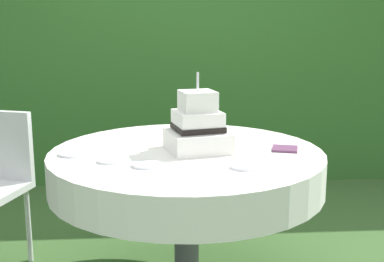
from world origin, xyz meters
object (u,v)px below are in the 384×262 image
(cake_table, at_px, (186,171))
(napkin_stack, at_px, (285,149))
(serving_plate_near, at_px, (147,165))
(serving_plate_left, at_px, (243,167))
(serving_plate_right, at_px, (110,161))
(serving_plate_far, at_px, (73,154))
(wedding_cake, at_px, (198,128))

(cake_table, relative_size, napkin_stack, 10.99)
(serving_plate_near, bearing_deg, cake_table, 52.82)
(serving_plate_left, bearing_deg, serving_plate_right, 166.61)
(serving_plate_near, relative_size, serving_plate_far, 0.95)
(serving_plate_near, xyz_separation_m, serving_plate_far, (-0.36, 0.22, 0.00))
(serving_plate_near, distance_m, serving_plate_far, 0.42)
(serving_plate_left, height_order, serving_plate_right, same)
(serving_plate_right, bearing_deg, wedding_cake, 24.10)
(cake_table, xyz_separation_m, wedding_cake, (0.06, 0.01, 0.22))
(serving_plate_far, height_order, serving_plate_left, same)
(wedding_cake, distance_m, napkin_stack, 0.45)
(serving_plate_left, xyz_separation_m, napkin_stack, (0.26, 0.30, 0.00))
(serving_plate_far, relative_size, napkin_stack, 1.13)
(napkin_stack, bearing_deg, serving_plate_near, -160.46)
(serving_plate_right, bearing_deg, serving_plate_near, -25.76)
(serving_plate_left, bearing_deg, cake_table, 126.45)
(wedding_cake, bearing_deg, napkin_stack, -3.25)
(cake_table, distance_m, napkin_stack, 0.50)
(wedding_cake, bearing_deg, serving_plate_far, -175.66)
(wedding_cake, bearing_deg, cake_table, -166.28)
(serving_plate_near, distance_m, serving_plate_right, 0.19)
(serving_plate_far, xyz_separation_m, serving_plate_right, (0.19, -0.14, 0.00))
(cake_table, height_order, serving_plate_near, serving_plate_near)
(wedding_cake, height_order, serving_plate_far, wedding_cake)
(serving_plate_far, distance_m, napkin_stack, 1.04)
(serving_plate_left, height_order, napkin_stack, same)
(serving_plate_near, xyz_separation_m, serving_plate_right, (-0.17, 0.08, 0.00))
(serving_plate_near, bearing_deg, napkin_stack, 19.54)
(wedding_cake, relative_size, serving_plate_far, 2.80)
(cake_table, relative_size, serving_plate_near, 10.31)
(cake_table, height_order, wedding_cake, wedding_cake)
(cake_table, bearing_deg, serving_plate_right, -154.36)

